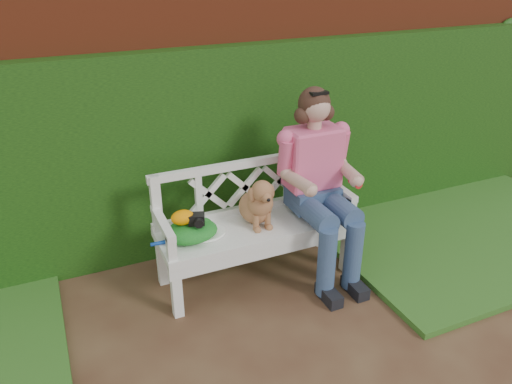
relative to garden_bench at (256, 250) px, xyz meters
name	(u,v)px	position (x,y,z in m)	size (l,w,h in m)	color
ground	(270,381)	(-0.36, -1.03, -0.24)	(60.00, 60.00, 0.00)	#422518
brick_wall	(173,119)	(-0.36, 0.87, 0.86)	(10.00, 0.30, 2.20)	maroon
ivy_hedge	(183,156)	(-0.36, 0.65, 0.61)	(10.00, 0.18, 1.70)	#265A13
grass_right	(462,229)	(2.04, -0.13, -0.21)	(2.60, 2.00, 0.05)	#1B4610
garden_bench	(256,250)	(0.00, 0.00, 0.00)	(1.58, 0.60, 0.48)	white
seated_woman	(315,183)	(0.49, -0.02, 0.50)	(0.63, 0.84, 1.48)	#DC3454
dog	(257,200)	(0.01, 0.01, 0.44)	(0.26, 0.36, 0.40)	brown
tennis_racket	(202,234)	(-0.43, 0.00, 0.25)	(0.58, 0.24, 0.03)	white
green_bag	(191,231)	(-0.52, -0.01, 0.31)	(0.39, 0.30, 0.13)	#227B1A
camera_item	(197,219)	(-0.48, -0.04, 0.41)	(0.11, 0.08, 0.07)	black
baseball_glove	(183,217)	(-0.57, -0.01, 0.43)	(0.17, 0.12, 0.11)	orange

